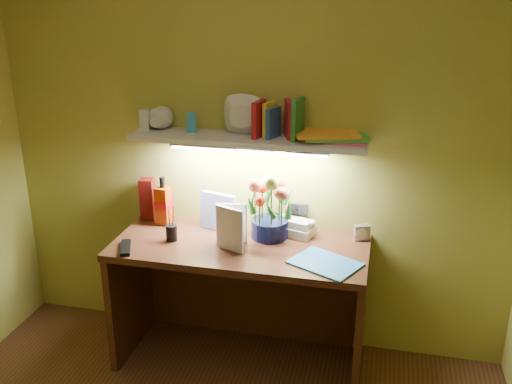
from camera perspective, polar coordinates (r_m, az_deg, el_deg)
desk at (r=3.32m, az=-1.57°, el=-11.13°), size 1.40×0.60×0.75m
flower_bouquet at (r=3.16m, az=1.38°, el=-1.47°), size 0.24×0.24×0.37m
telephone at (r=3.24m, az=4.12°, el=-3.41°), size 0.22×0.19×0.11m
desk_clock at (r=3.24m, az=10.53°, el=-3.99°), size 0.10×0.07×0.09m
whisky_bottle at (r=3.40m, az=-9.26°, el=-0.87°), size 0.09×0.09×0.29m
whisky_box at (r=3.50m, az=-10.79°, el=-0.68°), size 0.09×0.09×0.25m
pen_cup at (r=3.20m, az=-8.47°, el=-3.53°), size 0.08×0.08×0.15m
art_card at (r=3.31m, az=-3.85°, el=-1.96°), size 0.22×0.10×0.21m
tv_remote at (r=3.16m, az=-12.91°, el=-5.45°), size 0.12×0.19×0.02m
blue_folder at (r=2.95m, az=6.93°, el=-7.09°), size 0.40×0.37×0.01m
desk_book_a at (r=3.14m, az=-4.02°, el=-3.07°), size 0.17×0.04×0.23m
desk_book_b at (r=3.08m, az=-4.02°, el=-3.32°), size 0.17×0.09×0.25m
wall_shelf at (r=3.11m, az=-0.72°, el=5.98°), size 1.31×0.35×0.25m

